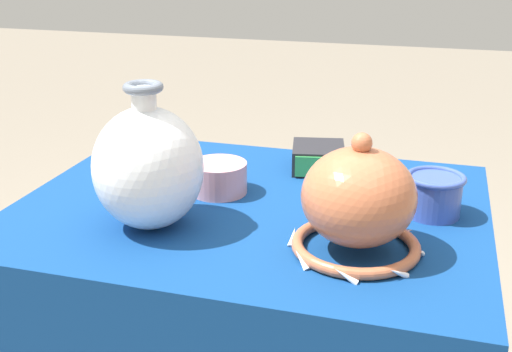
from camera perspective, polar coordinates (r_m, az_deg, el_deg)
name	(u,v)px	position (r m, az deg, el deg)	size (l,w,h in m)	color
display_table	(250,243)	(1.42, -0.57, -5.98)	(1.00, 0.77, 0.78)	#38383D
vase_tall_bulbous	(148,167)	(1.26, -9.56, 0.79)	(0.22, 0.22, 0.29)	white
vase_dome_bell	(358,203)	(1.17, 9.06, -2.42)	(0.25, 0.25, 0.23)	#BC6642
mosaic_tile_box	(318,158)	(1.59, 5.55, 1.63)	(0.15, 0.16, 0.06)	#232328
cup_wide_cobalt	(434,193)	(1.37, 15.57, -1.50)	(0.12, 0.12, 0.09)	#3851A8
pot_squat_charcoal	(376,187)	(1.44, 10.62, -0.97)	(0.11, 0.11, 0.05)	#2D2D33
pot_squat_rose	(219,178)	(1.44, -3.32, -0.14)	(0.13, 0.13, 0.07)	#D19399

